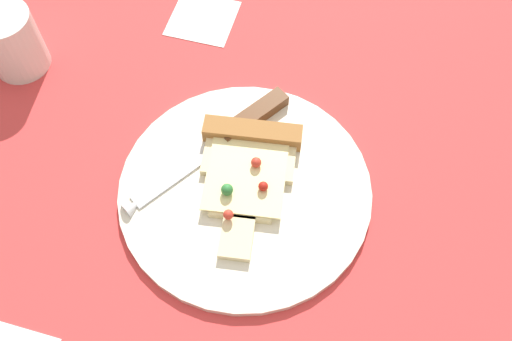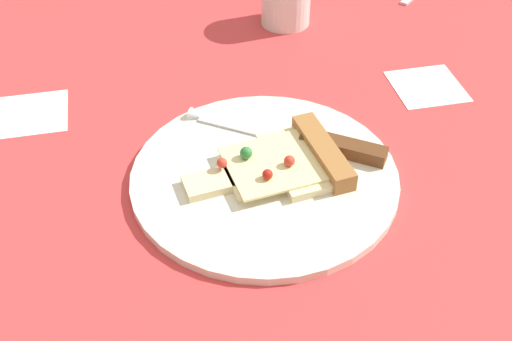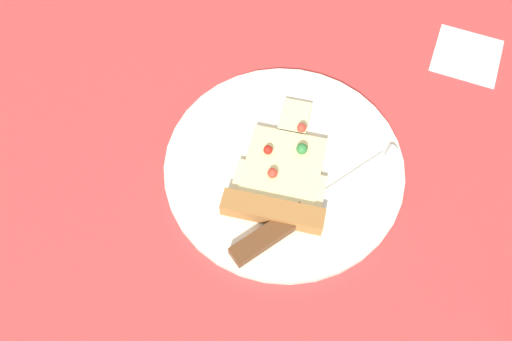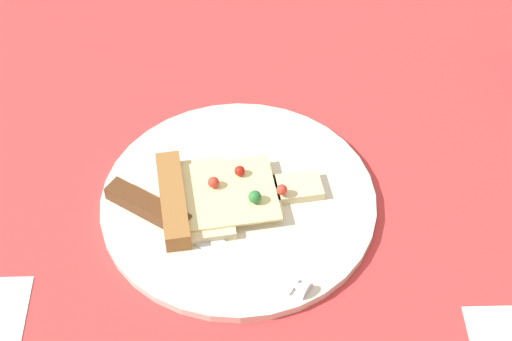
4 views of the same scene
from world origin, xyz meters
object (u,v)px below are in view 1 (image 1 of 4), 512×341
Objects in this scene: plate at (245,190)px; knife at (225,137)px; drinking_glass at (12,41)px; pizza_slice at (248,166)px.

plate is 7.21cm from knife.
drinking_glass is (10.95, 34.38, 3.82)cm from plate.
knife is (3.25, 3.82, -0.20)cm from pizza_slice.
drinking_glass reaches higher than pizza_slice.
knife is at bearing -48.38° from pizza_slice.
drinking_glass is at bearing 72.34° from plate.
pizza_slice is at bearing -103.91° from drinking_glass.
pizza_slice is 35.14cm from drinking_glass.
knife is at bearing 35.92° from plate.
pizza_slice is (2.52, 0.36, 1.31)cm from plate.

